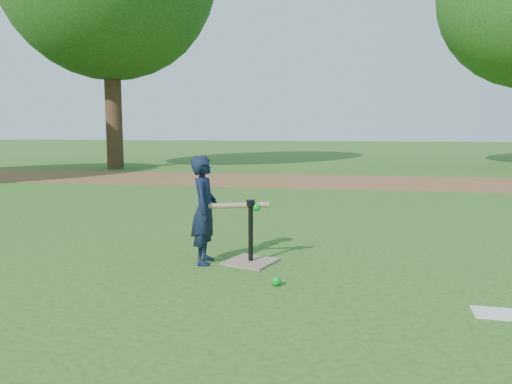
# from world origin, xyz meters

# --- Properties ---
(ground) EXTENTS (80.00, 80.00, 0.00)m
(ground) POSITION_xyz_m (0.00, 0.00, 0.00)
(ground) COLOR #285116
(ground) RESTS_ON ground
(dirt_strip) EXTENTS (24.00, 3.00, 0.01)m
(dirt_strip) POSITION_xyz_m (0.00, 7.50, 0.01)
(dirt_strip) COLOR brown
(dirt_strip) RESTS_ON ground
(child) EXTENTS (0.29, 0.40, 1.03)m
(child) POSITION_xyz_m (-0.37, 0.10, 0.52)
(child) COLOR black
(child) RESTS_ON ground
(wiffle_ball_ground) EXTENTS (0.08, 0.08, 0.08)m
(wiffle_ball_ground) POSITION_xyz_m (0.40, -0.47, 0.04)
(wiffle_ball_ground) COLOR #0D8F20
(wiffle_ball_ground) RESTS_ON ground
(clipboard) EXTENTS (0.31, 0.25, 0.01)m
(clipboard) POSITION_xyz_m (1.99, -0.83, 0.01)
(clipboard) COLOR silver
(clipboard) RESTS_ON ground
(batting_tee) EXTENTS (0.55, 0.55, 0.61)m
(batting_tee) POSITION_xyz_m (0.06, 0.18, 0.11)
(batting_tee) COLOR #877055
(batting_tee) RESTS_ON ground
(swing_action) EXTENTS (0.62, 0.24, 0.09)m
(swing_action) POSITION_xyz_m (-0.06, 0.16, 0.56)
(swing_action) COLOR #A1875E
(swing_action) RESTS_ON ground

